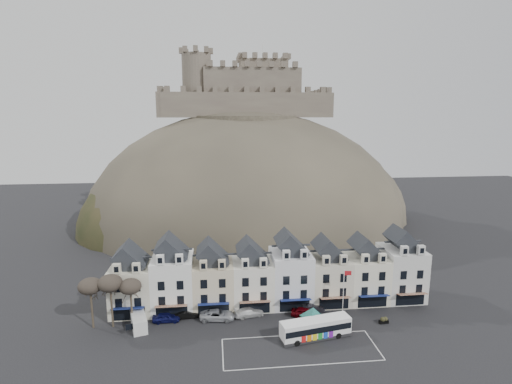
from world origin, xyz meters
TOP-DOWN VIEW (x-y plane):
  - ground at (0.00, 0.00)m, footprint 300.00×300.00m
  - coach_bay_markings at (2.00, 1.25)m, footprint 22.00×7.50m
  - townhouse_terrace at (0.15, 15.97)m, footprint 54.40×9.35m
  - castle_hill at (1.25, 68.95)m, footprint 100.00×76.00m
  - castle at (0.51, 75.93)m, footprint 50.20×22.20m
  - tree_left_far at (-29.00, 10.50)m, footprint 3.61×3.61m
  - tree_left_mid at (-26.00, 10.50)m, footprint 3.78×3.78m
  - tree_left_near at (-23.00, 10.50)m, footprint 3.43×3.43m
  - bus at (4.89, 3.87)m, footprint 11.01×4.49m
  - bus_shelter at (5.00, 5.95)m, footprint 5.70×5.70m
  - red_buoy at (10.09, 6.59)m, footprint 1.69×1.69m
  - flagpole at (10.94, 9.36)m, footprint 1.21×0.25m
  - white_van at (-21.82, 9.50)m, footprint 3.36×5.20m
  - planter_west at (16.64, 6.85)m, footprint 1.13×0.76m
  - planter_east at (17.16, 7.00)m, footprint 1.14×0.79m
  - car_navy at (-17.83, 11.14)m, footprint 4.41×1.81m
  - car_black at (-14.61, 12.00)m, footprint 4.05×1.85m
  - car_silver at (-9.60, 10.97)m, footprint 5.85×3.20m
  - car_white at (-4.40, 11.48)m, footprint 5.27×3.04m
  - car_maroon at (4.80, 10.17)m, footprint 5.00×3.46m
  - car_charcoal at (6.00, 11.54)m, footprint 4.80×1.87m

SIDE VIEW (x-z plane):
  - ground at x=0.00m, z-range 0.00..0.00m
  - coach_bay_markings at x=2.00m, z-range -0.01..0.01m
  - castle_hill at x=1.25m, z-range -33.89..34.11m
  - planter_east at x=17.16m, z-range -0.02..1.02m
  - planter_west at x=16.64m, z-range -0.02..1.07m
  - car_black at x=-14.61m, z-range 0.00..1.29m
  - car_white at x=-4.40m, z-range 0.00..1.44m
  - car_navy at x=-17.83m, z-range 0.00..1.50m
  - car_charcoal at x=6.00m, z-range 0.00..1.56m
  - car_maroon at x=4.80m, z-range 0.00..1.58m
  - car_silver at x=-9.60m, z-range 0.00..1.58m
  - red_buoy at x=10.09m, z-range 0.02..2.11m
  - white_van at x=-21.82m, z-range 0.00..2.20m
  - bus at x=4.89m, z-range 0.16..3.19m
  - bus_shelter at x=5.00m, z-range 1.07..4.94m
  - flagpole at x=10.94m, z-range 0.60..9.02m
  - townhouse_terrace at x=0.15m, z-range -0.60..11.20m
  - tree_left_near at x=-23.00m, z-range 2.64..10.47m
  - tree_left_far at x=-29.00m, z-range 2.78..11.02m
  - tree_left_mid at x=-26.00m, z-range 2.92..11.56m
  - castle at x=0.51m, z-range 29.19..51.19m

